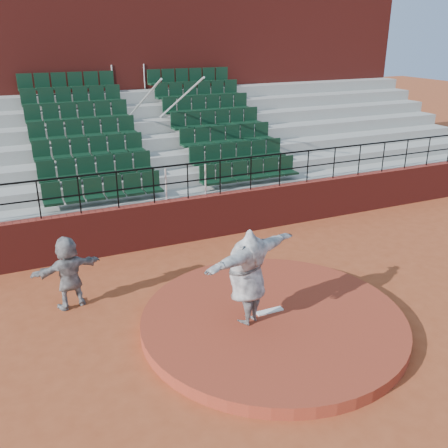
{
  "coord_description": "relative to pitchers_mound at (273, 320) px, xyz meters",
  "views": [
    {
      "loc": [
        -4.62,
        -7.77,
        5.82
      ],
      "look_at": [
        0.0,
        2.5,
        1.4
      ],
      "focal_mm": 40.0,
      "sensor_mm": 36.0,
      "label": 1
    }
  ],
  "objects": [
    {
      "name": "ground",
      "position": [
        0.0,
        0.0,
        -0.12
      ],
      "size": [
        90.0,
        90.0,
        0.0
      ],
      "primitive_type": "plane",
      "color": "#9C4423",
      "rests_on": "ground"
    },
    {
      "name": "pitchers_mound",
      "position": [
        0.0,
        0.0,
        0.0
      ],
      "size": [
        5.5,
        5.5,
        0.25
      ],
      "primitive_type": "cylinder",
      "color": "maroon",
      "rests_on": "ground"
    },
    {
      "name": "pitching_rubber",
      "position": [
        0.0,
        0.15,
        0.14
      ],
      "size": [
        0.6,
        0.15,
        0.03
      ],
      "primitive_type": "cube",
      "color": "white",
      "rests_on": "pitchers_mound"
    },
    {
      "name": "boundary_wall",
      "position": [
        0.0,
        5.0,
        0.53
      ],
      "size": [
        24.0,
        0.3,
        1.3
      ],
      "primitive_type": "cube",
      "color": "maroon",
      "rests_on": "ground"
    },
    {
      "name": "wall_railing",
      "position": [
        0.0,
        5.0,
        1.9
      ],
      "size": [
        24.04,
        0.05,
        1.03
      ],
      "color": "black",
      "rests_on": "boundary_wall"
    },
    {
      "name": "seating_deck",
      "position": [
        0.0,
        8.65,
        1.32
      ],
      "size": [
        24.0,
        5.97,
        4.63
      ],
      "color": "#989892",
      "rests_on": "ground"
    },
    {
      "name": "press_box_facade",
      "position": [
        0.0,
        12.6,
        3.43
      ],
      "size": [
        24.0,
        3.0,
        7.1
      ],
      "primitive_type": "cube",
      "color": "maroon",
      "rests_on": "ground"
    },
    {
      "name": "pitcher",
      "position": [
        -0.6,
        0.03,
        1.14
      ],
      "size": [
        2.56,
        1.57,
        2.03
      ],
      "primitive_type": "imported",
      "rotation": [
        0.0,
        0.0,
        3.53
      ],
      "color": "black",
      "rests_on": "pitchers_mound"
    },
    {
      "name": "fielder",
      "position": [
        -3.72,
        2.56,
        0.71
      ],
      "size": [
        1.62,
        0.79,
        1.68
      ],
      "primitive_type": "imported",
      "rotation": [
        0.0,
        0.0,
        3.34
      ],
      "color": "black",
      "rests_on": "ground"
    }
  ]
}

